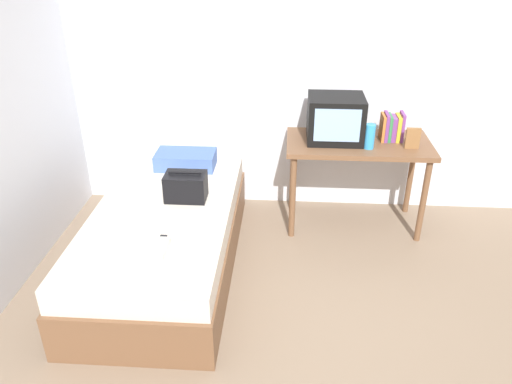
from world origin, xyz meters
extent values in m
plane|color=#84705B|center=(0.00, 0.00, 0.00)|extent=(8.00, 8.00, 0.00)
cube|color=silver|center=(0.00, 2.00, 1.30)|extent=(5.20, 0.10, 2.60)
cube|color=brown|center=(-0.95, 0.85, 0.17)|extent=(1.00, 2.00, 0.33)
cube|color=beige|center=(-0.95, 0.85, 0.42)|extent=(0.97, 1.94, 0.17)
cube|color=brown|center=(0.51, 1.59, 0.74)|extent=(1.16, 0.60, 0.04)
cylinder|color=brown|center=(-0.01, 1.35, 0.36)|extent=(0.05, 0.05, 0.72)
cylinder|color=brown|center=(1.03, 1.35, 0.36)|extent=(0.05, 0.05, 0.72)
cylinder|color=brown|center=(-0.01, 1.83, 0.36)|extent=(0.05, 0.05, 0.72)
cylinder|color=brown|center=(1.03, 1.83, 0.36)|extent=(0.05, 0.05, 0.72)
cube|color=black|center=(0.31, 1.62, 0.94)|extent=(0.44, 0.38, 0.36)
cube|color=#8CB2E0|center=(0.31, 1.43, 0.95)|extent=(0.35, 0.01, 0.26)
cylinder|color=#3399DB|center=(0.57, 1.46, 0.86)|extent=(0.08, 0.08, 0.20)
cube|color=#CC7233|center=(0.69, 1.65, 0.87)|extent=(0.02, 0.16, 0.21)
cube|color=#7A3D89|center=(0.72, 1.65, 0.88)|extent=(0.03, 0.16, 0.22)
cube|color=#337F47|center=(0.75, 1.65, 0.87)|extent=(0.02, 0.16, 0.21)
cube|color=#7A3D89|center=(0.78, 1.65, 0.86)|extent=(0.04, 0.15, 0.20)
cube|color=gold|center=(0.81, 1.65, 0.87)|extent=(0.03, 0.16, 0.21)
cube|color=#7A3D89|center=(0.84, 1.65, 0.88)|extent=(0.02, 0.15, 0.23)
cube|color=olive|center=(0.90, 1.48, 0.85)|extent=(0.11, 0.02, 0.17)
cube|color=#4766AD|center=(-0.92, 1.57, 0.57)|extent=(0.49, 0.28, 0.13)
cube|color=black|center=(-0.81, 1.01, 0.61)|extent=(0.30, 0.20, 0.20)
cylinder|color=black|center=(-0.81, 1.01, 0.72)|extent=(0.24, 0.02, 0.02)
cube|color=white|center=(-1.14, 0.48, 0.51)|extent=(0.21, 0.29, 0.01)
cube|color=black|center=(-0.85, 0.40, 0.52)|extent=(0.04, 0.16, 0.02)
cube|color=white|center=(-0.93, 0.29, 0.53)|extent=(0.28, 0.22, 0.05)
camera|label=1|loc=(-0.07, -2.18, 2.26)|focal=34.65mm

